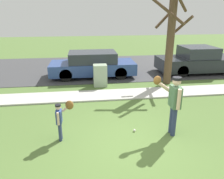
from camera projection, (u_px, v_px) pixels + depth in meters
ground_plane at (114, 96)px, 9.21m from camera, size 48.00×48.00×0.00m
sidewalk_strip at (114, 95)px, 9.29m from camera, size 36.00×1.20×0.06m
road_surface at (103, 67)px, 13.97m from camera, size 36.00×6.80×0.02m
person_adult at (173, 99)px, 6.03m from camera, size 0.68×0.65×1.71m
person_child at (62, 116)px, 5.88m from camera, size 0.47×0.41×1.10m
baseball at (134, 130)px, 6.48m from camera, size 0.07×0.07×0.07m
utility_cabinet at (100, 75)px, 10.31m from camera, size 0.63×0.51×1.03m
street_tree_near at (171, 37)px, 10.13m from camera, size 1.84×1.88×4.15m
parked_wagon_blue at (93, 64)px, 11.78m from camera, size 4.50×1.80×1.33m
parked_pickup_dark at (202, 61)px, 12.59m from camera, size 5.20×1.95×1.48m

